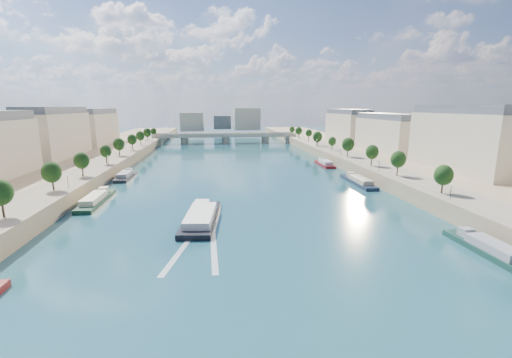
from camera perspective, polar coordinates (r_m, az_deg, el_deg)
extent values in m
plane|color=#0D393D|center=(138.63, -3.12, -0.08)|extent=(700.00, 700.00, 0.00)
cube|color=#9E8460|center=(151.58, -31.42, 0.16)|extent=(44.00, 520.00, 5.00)
cube|color=#9E8460|center=(159.84, 23.58, 1.47)|extent=(44.00, 520.00, 5.00)
cube|color=gray|center=(145.53, -26.15, 1.30)|extent=(14.00, 520.00, 0.10)
cube|color=gray|center=(152.37, 18.79, 2.33)|extent=(14.00, 520.00, 0.10)
cylinder|color=#382B1E|center=(92.65, -36.62, -4.27)|extent=(0.50, 0.50, 3.82)
ellipsoid|color=black|center=(91.85, -36.90, -2.11)|extent=(4.80, 4.80, 5.52)
cylinder|color=#382B1E|center=(113.43, -30.77, -0.96)|extent=(0.50, 0.50, 3.82)
ellipsoid|color=black|center=(112.78, -30.96, 0.82)|extent=(4.80, 4.80, 5.52)
cylinder|color=#382B1E|center=(135.28, -26.78, 1.31)|extent=(0.50, 0.50, 3.82)
ellipsoid|color=black|center=(134.74, -26.92, 2.81)|extent=(4.80, 4.80, 5.52)
cylinder|color=#382B1E|center=(157.76, -23.90, 2.94)|extent=(0.50, 0.50, 3.82)
ellipsoid|color=black|center=(157.29, -24.02, 4.23)|extent=(4.80, 4.80, 5.52)
cylinder|color=#382B1E|center=(180.63, -21.75, 4.15)|extent=(0.50, 0.50, 3.82)
ellipsoid|color=black|center=(180.22, -21.84, 5.28)|extent=(4.80, 4.80, 5.52)
cylinder|color=#382B1E|center=(203.76, -20.08, 5.09)|extent=(0.50, 0.50, 3.82)
ellipsoid|color=black|center=(203.40, -20.15, 6.09)|extent=(4.80, 4.80, 5.52)
cylinder|color=#382B1E|center=(227.07, -18.74, 5.83)|extent=(0.50, 0.50, 3.82)
ellipsoid|color=black|center=(226.74, -18.80, 6.73)|extent=(4.80, 4.80, 5.52)
cylinder|color=#382B1E|center=(250.51, -17.65, 6.43)|extent=(0.50, 0.50, 3.82)
ellipsoid|color=black|center=(250.21, -17.71, 7.25)|extent=(4.80, 4.80, 5.52)
cylinder|color=#382B1E|center=(274.05, -16.75, 6.93)|extent=(0.50, 0.50, 3.82)
ellipsoid|color=black|center=(273.78, -16.80, 7.68)|extent=(4.80, 4.80, 5.52)
cylinder|color=#382B1E|center=(108.84, 29.22, -1.28)|extent=(0.50, 0.50, 3.82)
ellipsoid|color=black|center=(108.16, 29.41, 0.57)|extent=(4.80, 4.80, 5.52)
cylinder|color=#382B1E|center=(128.50, 23.00, 1.14)|extent=(0.50, 0.50, 3.82)
ellipsoid|color=black|center=(127.93, 23.13, 2.72)|extent=(4.80, 4.80, 5.52)
cylinder|color=#382B1E|center=(149.44, 18.47, 2.90)|extent=(0.50, 0.50, 3.82)
ellipsoid|color=black|center=(148.95, 18.56, 4.26)|extent=(4.80, 4.80, 5.52)
cylinder|color=#382B1E|center=(171.18, 15.07, 4.21)|extent=(0.50, 0.50, 3.82)
ellipsoid|color=black|center=(170.75, 15.13, 5.40)|extent=(4.80, 4.80, 5.52)
cylinder|color=#382B1E|center=(193.46, 12.43, 5.20)|extent=(0.50, 0.50, 3.82)
ellipsoid|color=black|center=(193.08, 12.48, 6.26)|extent=(4.80, 4.80, 5.52)
cylinder|color=#382B1E|center=(216.10, 10.33, 5.99)|extent=(0.50, 0.50, 3.82)
ellipsoid|color=black|center=(215.76, 10.37, 6.94)|extent=(4.80, 4.80, 5.52)
cylinder|color=#382B1E|center=(239.01, 8.63, 6.62)|extent=(0.50, 0.50, 3.82)
ellipsoid|color=black|center=(238.70, 8.66, 7.47)|extent=(4.80, 4.80, 5.52)
cylinder|color=#382B1E|center=(262.12, 7.23, 7.13)|extent=(0.50, 0.50, 3.82)
ellipsoid|color=black|center=(261.84, 7.25, 7.91)|extent=(4.80, 4.80, 5.52)
cylinder|color=#382B1E|center=(285.37, 6.05, 7.56)|extent=(0.50, 0.50, 3.82)
ellipsoid|color=black|center=(285.11, 6.07, 8.28)|extent=(4.80, 4.80, 5.52)
cylinder|color=black|center=(116.03, -28.87, -0.45)|extent=(0.14, 0.14, 4.00)
sphere|color=#FFE5B2|center=(115.65, -28.97, 0.56)|extent=(0.36, 0.36, 0.36)
cylinder|color=black|center=(153.24, -23.44, 2.77)|extent=(0.14, 0.14, 4.00)
sphere|color=#FFE5B2|center=(152.95, -23.50, 3.55)|extent=(0.36, 0.36, 0.36)
cylinder|color=black|center=(191.57, -20.14, 4.71)|extent=(0.14, 0.14, 4.00)
sphere|color=#FFE5B2|center=(191.34, -20.18, 5.33)|extent=(0.36, 0.36, 0.36)
cylinder|color=black|center=(230.47, -17.93, 5.99)|extent=(0.14, 0.14, 4.00)
sphere|color=#FFE5B2|center=(230.28, -17.97, 6.51)|extent=(0.36, 0.36, 0.36)
cylinder|color=black|center=(103.45, 29.71, -1.91)|extent=(0.14, 0.14, 4.00)
sphere|color=#FFE5B2|center=(103.02, 29.83, -0.78)|extent=(0.36, 0.36, 0.36)
cylinder|color=black|center=(136.82, 19.83, 2.04)|extent=(0.14, 0.14, 4.00)
sphere|color=#FFE5B2|center=(136.50, 19.89, 2.91)|extent=(0.36, 0.36, 0.36)
cylinder|color=black|center=(173.03, 13.93, 4.37)|extent=(0.14, 0.14, 4.00)
sphere|color=#FFE5B2|center=(172.77, 13.96, 5.06)|extent=(0.36, 0.36, 0.36)
cylinder|color=black|center=(210.61, 10.08, 5.87)|extent=(0.14, 0.14, 4.00)
sphere|color=#FFE5B2|center=(210.40, 10.10, 6.43)|extent=(0.36, 0.36, 0.36)
cylinder|color=black|center=(248.95, 7.40, 6.89)|extent=(0.14, 0.14, 4.00)
sphere|color=#FFE5B2|center=(248.77, 7.41, 7.37)|extent=(0.36, 0.36, 0.36)
cube|color=#BDAF91|center=(192.47, -30.43, 6.22)|extent=(16.00, 52.00, 20.00)
cube|color=#474C54|center=(191.96, -30.80, 9.65)|extent=(14.72, 50.44, 3.20)
cube|color=#BDAF91|center=(246.68, -25.16, 7.67)|extent=(16.00, 52.00, 20.00)
cube|color=#474C54|center=(246.28, -25.40, 10.35)|extent=(14.72, 50.44, 3.20)
cube|color=#BDAF91|center=(151.66, 31.47, 4.96)|extent=(16.00, 52.00, 20.00)
cube|color=#474C54|center=(151.02, 31.96, 9.32)|extent=(14.72, 50.44, 3.20)
cube|color=#BDAF91|center=(200.20, 21.21, 7.22)|extent=(16.00, 52.00, 20.00)
cube|color=#474C54|center=(199.71, 21.47, 10.54)|extent=(14.72, 50.44, 3.20)
cube|color=#BDAF91|center=(252.75, 15.03, 8.47)|extent=(16.00, 52.00, 20.00)
cube|color=#474C54|center=(252.37, 15.17, 11.10)|extent=(14.72, 50.44, 3.20)
cube|color=#BDAF91|center=(346.20, -10.60, 9.38)|extent=(22.00, 18.00, 18.00)
cube|color=#BDAF91|center=(357.08, -1.54, 9.98)|extent=(26.00, 20.00, 22.00)
cube|color=#474C54|center=(370.73, -5.66, 9.39)|extent=(18.00, 16.00, 14.00)
cube|color=#C1B79E|center=(274.57, -5.12, 7.25)|extent=(112.00, 11.00, 2.20)
cube|color=#C1B79E|center=(269.47, -5.09, 7.48)|extent=(112.00, 0.80, 0.90)
cube|color=#C1B79E|center=(279.43, -5.16, 7.64)|extent=(112.00, 0.80, 0.90)
cylinder|color=#C1B79E|center=(275.73, -11.81, 6.29)|extent=(6.40, 6.40, 5.00)
cylinder|color=#C1B79E|center=(274.91, -5.11, 6.48)|extent=(6.40, 6.40, 5.00)
cylinder|color=#C1B79E|center=(277.80, 1.55, 6.58)|extent=(6.40, 6.40, 5.00)
cube|color=#C1B79E|center=(278.12, -15.94, 6.13)|extent=(6.00, 12.00, 5.00)
cube|color=#C1B79E|center=(281.44, 5.60, 6.60)|extent=(6.00, 12.00, 5.00)
cube|color=black|center=(90.44, -9.13, -6.64)|extent=(10.48, 28.06, 1.96)
cube|color=white|center=(87.78, -9.22, -5.95)|extent=(8.14, 18.37, 1.76)
cube|color=white|center=(97.74, -9.00, -4.05)|extent=(4.22, 3.66, 1.80)
cube|color=silver|center=(74.92, -12.07, -11.11)|extent=(6.84, 25.64, 0.04)
cube|color=silver|center=(74.59, -7.08, -11.03)|extent=(1.83, 26.02, 0.04)
cube|color=#183E28|center=(116.66, -25.03, -3.41)|extent=(5.00, 25.19, 1.80)
cube|color=#F4E8C2|center=(114.40, -25.41, -2.85)|extent=(4.10, 13.85, 1.60)
cube|color=#F4E8C2|center=(123.22, -24.05, -1.68)|extent=(2.50, 3.02, 1.80)
cube|color=#2B2C2E|center=(150.86, -20.86, 0.25)|extent=(5.00, 20.13, 1.80)
cube|color=gray|center=(149.01, -21.05, 0.77)|extent=(4.10, 11.07, 1.60)
cube|color=gray|center=(156.29, -20.39, 1.35)|extent=(2.50, 2.42, 1.80)
cube|color=#163830|center=(85.01, 34.08, -9.95)|extent=(5.00, 20.76, 1.80)
cube|color=gray|center=(83.31, 34.96, -9.24)|extent=(4.10, 11.42, 1.60)
cube|color=gray|center=(88.85, 31.60, -7.52)|extent=(2.50, 2.49, 1.80)
cube|color=#1A2539|center=(136.87, 16.64, -0.60)|extent=(5.00, 25.10, 1.80)
cube|color=#BAAA8B|center=(134.73, 17.02, -0.08)|extent=(4.10, 13.80, 1.60)
cube|color=#BAAA8B|center=(143.28, 15.50, 0.75)|extent=(2.50, 3.01, 1.80)
cube|color=maroon|center=(173.93, 11.38, 2.30)|extent=(5.00, 18.99, 1.80)
cube|color=silver|center=(172.23, 11.56, 2.77)|extent=(4.10, 10.44, 1.60)
cube|color=silver|center=(178.98, 10.84, 3.18)|extent=(2.50, 2.28, 1.80)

